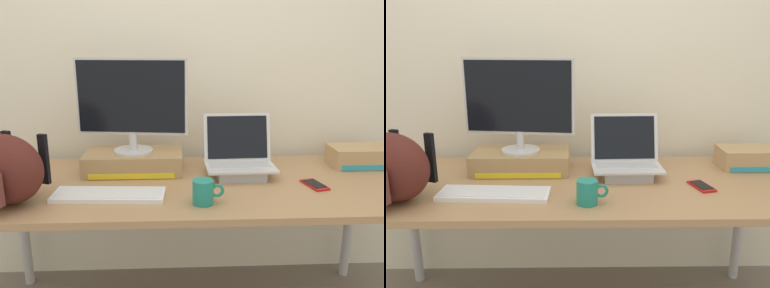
# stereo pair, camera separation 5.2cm
# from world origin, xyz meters

# --- Properties ---
(back_wall) EXTENTS (7.00, 0.10, 2.60)m
(back_wall) POSITION_xyz_m (0.00, 0.49, 1.30)
(back_wall) COLOR silver
(back_wall) RESTS_ON ground
(desk) EXTENTS (1.95, 0.78, 0.72)m
(desk) POSITION_xyz_m (0.00, 0.00, 0.66)
(desk) COLOR #A87F56
(desk) RESTS_ON ground
(toner_box_yellow) EXTENTS (0.47, 0.25, 0.10)m
(toner_box_yellow) POSITION_xyz_m (-0.28, 0.16, 0.77)
(toner_box_yellow) COLOR #A88456
(toner_box_yellow) RESTS_ON desk
(desktop_monitor) EXTENTS (0.53, 0.19, 0.45)m
(desktop_monitor) POSITION_xyz_m (-0.28, 0.16, 1.06)
(desktop_monitor) COLOR silver
(desktop_monitor) RESTS_ON toner_box_yellow
(open_laptop) EXTENTS (0.33, 0.25, 0.28)m
(open_laptop) POSITION_xyz_m (0.23, 0.09, 0.78)
(open_laptop) COLOR #ADADB2
(open_laptop) RESTS_ON desk
(external_keyboard) EXTENTS (0.47, 0.17, 0.02)m
(external_keyboard) POSITION_xyz_m (-0.35, -0.16, 0.73)
(external_keyboard) COLOR white
(external_keyboard) RESTS_ON desk
(messenger_backpack) EXTENTS (0.39, 0.33, 0.28)m
(messenger_backpack) POSITION_xyz_m (-0.74, -0.20, 0.86)
(messenger_backpack) COLOR #4C1E19
(messenger_backpack) RESTS_ON desk
(coffee_mug) EXTENTS (0.13, 0.08, 0.10)m
(coffee_mug) POSITION_xyz_m (0.04, -0.24, 0.77)
(coffee_mug) COLOR #1E7F70
(coffee_mug) RESTS_ON desk
(cell_phone) EXTENTS (0.10, 0.15, 0.01)m
(cell_phone) POSITION_xyz_m (0.54, -0.07, 0.73)
(cell_phone) COLOR red
(cell_phone) RESTS_ON desk
(toner_box_cyan) EXTENTS (0.32, 0.18, 0.10)m
(toner_box_cyan) POSITION_xyz_m (0.88, 0.20, 0.77)
(toner_box_cyan) COLOR tan
(toner_box_cyan) RESTS_ON desk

